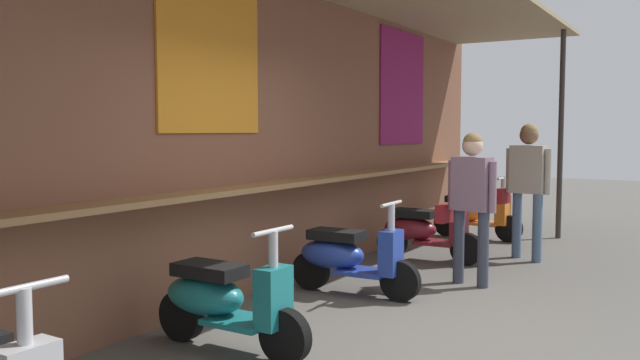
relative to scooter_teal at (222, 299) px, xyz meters
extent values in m
plane|color=#56544F|center=(1.00, -1.08, -0.39)|extent=(38.08, 38.08, 0.00)
cube|color=brown|center=(1.00, 0.94, 1.34)|extent=(13.60, 0.25, 3.45)
cube|color=olive|center=(1.00, 0.64, 0.72)|extent=(12.24, 0.36, 0.05)
cube|color=orange|center=(0.86, 0.80, 2.00)|extent=(1.38, 0.02, 1.50)
cube|color=#841E56|center=(5.16, 0.80, 1.89)|extent=(1.52, 0.02, 1.65)
cylinder|color=#332D28|center=(6.71, -1.14, 1.22)|extent=(0.08, 0.08, 3.21)
cylinder|color=#B7B7BC|center=(-1.98, -0.48, 0.56)|extent=(0.46, 0.05, 0.04)
ellipsoid|color=#197075|center=(0.00, 0.17, 0.01)|extent=(0.40, 0.71, 0.30)
cube|color=black|center=(0.00, 0.12, 0.21)|extent=(0.31, 0.56, 0.10)
cube|color=#197075|center=(0.00, -0.18, -0.14)|extent=(0.39, 0.51, 0.04)
cube|color=#197075|center=(-0.01, -0.48, 0.08)|extent=(0.28, 0.17, 0.44)
cylinder|color=#B7B7BC|center=(-0.01, -0.48, 0.21)|extent=(0.07, 0.07, 0.70)
cylinder|color=#B7B7BC|center=(-0.01, -0.48, 0.56)|extent=(0.46, 0.05, 0.04)
cylinder|color=black|center=(-0.01, -0.58, -0.19)|extent=(0.11, 0.40, 0.40)
cylinder|color=black|center=(0.01, 0.42, -0.19)|extent=(0.11, 0.40, 0.40)
ellipsoid|color=#233D9E|center=(1.97, 0.17, 0.01)|extent=(0.40, 0.71, 0.30)
cube|color=black|center=(1.97, 0.12, 0.21)|extent=(0.32, 0.56, 0.10)
cube|color=#233D9E|center=(1.98, -0.18, -0.14)|extent=(0.39, 0.51, 0.04)
cube|color=#233D9E|center=(1.99, -0.48, 0.08)|extent=(0.28, 0.17, 0.44)
cylinder|color=#B7B7BC|center=(1.99, -0.48, 0.21)|extent=(0.07, 0.07, 0.70)
cylinder|color=#B7B7BC|center=(1.99, -0.48, 0.56)|extent=(0.46, 0.05, 0.04)
cylinder|color=black|center=(1.99, -0.58, -0.19)|extent=(0.11, 0.40, 0.40)
cylinder|color=black|center=(1.96, 0.42, -0.19)|extent=(0.11, 0.40, 0.40)
ellipsoid|color=maroon|center=(3.99, 0.17, 0.01)|extent=(0.38, 0.70, 0.30)
cube|color=black|center=(3.99, 0.12, 0.21)|extent=(0.30, 0.55, 0.10)
cube|color=maroon|center=(3.99, -0.18, -0.14)|extent=(0.38, 0.50, 0.04)
cube|color=maroon|center=(3.99, -0.48, 0.08)|extent=(0.28, 0.16, 0.44)
cylinder|color=#B7B7BC|center=(3.99, -0.48, 0.21)|extent=(0.07, 0.07, 0.70)
cylinder|color=#B7B7BC|center=(3.99, -0.48, 0.56)|extent=(0.46, 0.04, 0.04)
cylinder|color=black|center=(3.99, -0.58, -0.19)|extent=(0.10, 0.40, 0.40)
cylinder|color=black|center=(3.99, 0.42, -0.19)|extent=(0.10, 0.40, 0.40)
ellipsoid|color=orange|center=(6.01, 0.17, 0.01)|extent=(0.43, 0.73, 0.30)
cube|color=black|center=(6.01, 0.12, 0.21)|extent=(0.34, 0.57, 0.10)
cube|color=orange|center=(5.99, -0.18, -0.14)|extent=(0.42, 0.53, 0.04)
cube|color=orange|center=(5.96, -0.48, 0.08)|extent=(0.29, 0.18, 0.44)
cylinder|color=#B7B7BC|center=(5.96, -0.48, 0.21)|extent=(0.07, 0.07, 0.70)
cylinder|color=#B7B7BC|center=(5.96, -0.48, 0.56)|extent=(0.46, 0.07, 0.04)
cylinder|color=black|center=(5.96, -0.58, -0.19)|extent=(0.13, 0.41, 0.40)
cylinder|color=black|center=(6.03, 0.42, -0.19)|extent=(0.13, 0.41, 0.40)
cylinder|color=slate|center=(4.64, -1.28, 0.04)|extent=(0.12, 0.12, 0.86)
cylinder|color=slate|center=(4.82, -0.98, 0.04)|extent=(0.12, 0.12, 0.86)
cube|color=#ADA393|center=(4.73, -1.13, 0.78)|extent=(0.26, 0.46, 0.61)
sphere|color=brown|center=(4.73, -1.13, 1.21)|extent=(0.23, 0.23, 0.23)
sphere|color=olive|center=(4.73, -1.13, 1.25)|extent=(0.21, 0.21, 0.21)
cylinder|color=#ADA393|center=(4.69, -1.38, 0.75)|extent=(0.08, 0.08, 0.57)
cylinder|color=#ADA393|center=(4.77, -0.88, 0.75)|extent=(0.08, 0.08, 0.57)
cube|color=maroon|center=(4.76, -0.81, 0.42)|extent=(0.27, 0.14, 0.20)
cylinder|color=#383D4C|center=(2.97, -1.10, 0.02)|extent=(0.12, 0.12, 0.81)
cylinder|color=#383D4C|center=(3.04, -0.80, 0.02)|extent=(0.12, 0.12, 0.81)
cube|color=gray|center=(3.01, -0.95, 0.70)|extent=(0.27, 0.43, 0.57)
sphere|color=beige|center=(3.01, -0.95, 1.11)|extent=(0.22, 0.22, 0.22)
sphere|color=olive|center=(3.01, -0.95, 1.15)|extent=(0.20, 0.20, 0.20)
cylinder|color=gray|center=(2.96, -1.19, 0.68)|extent=(0.08, 0.08, 0.54)
cylinder|color=gray|center=(3.05, -0.71, 0.68)|extent=(0.08, 0.08, 0.54)
cube|color=maroon|center=(3.04, -0.64, 0.36)|extent=(0.27, 0.15, 0.20)
camera|label=1|loc=(-3.80, -3.14, 1.27)|focal=36.93mm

